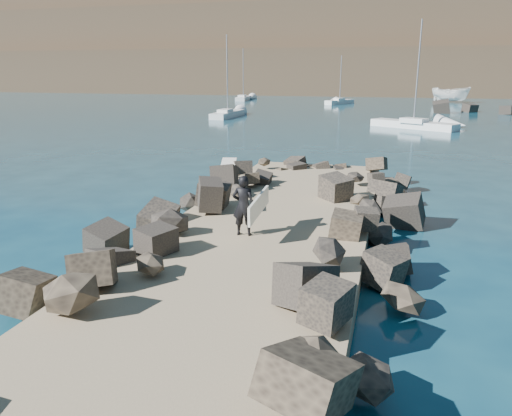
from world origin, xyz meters
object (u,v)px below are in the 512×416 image
at_px(surfer_with_board, 246,206).
at_px(sailboat_e, 243,98).
at_px(surfboard_resting, 227,172).
at_px(boat_imported, 451,95).

height_order(surfer_with_board, sailboat_e, sailboat_e).
xyz_separation_m(surfboard_resting, sailboat_e, (-19.50, 67.50, -0.69)).
bearing_deg(surfboard_resting, sailboat_e, 93.53).
distance_m(boat_imported, surfer_with_board, 78.58).
distance_m(surfer_with_board, sailboat_e, 77.25).
xyz_separation_m(boat_imported, surfer_with_board, (-12.78, -77.53, 0.21)).
bearing_deg(surfboard_resting, boat_imported, 65.11).
height_order(surfboard_resting, sailboat_e, sailboat_e).
height_order(boat_imported, sailboat_e, sailboat_e).
relative_size(boat_imported, surfer_with_board, 3.05).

